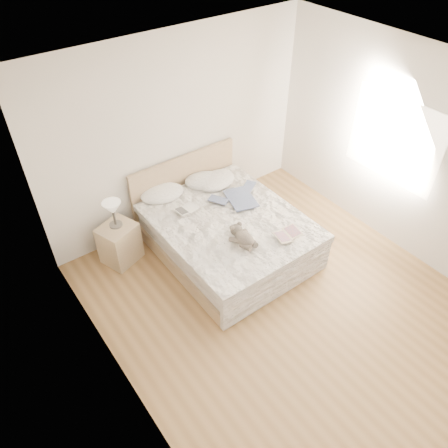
{
  "coord_description": "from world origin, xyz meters",
  "views": [
    {
      "loc": [
        -2.63,
        -2.32,
        4.22
      ],
      "look_at": [
        -0.13,
        1.05,
        0.62
      ],
      "focal_mm": 35.0,
      "sensor_mm": 36.0,
      "label": 1
    }
  ],
  "objects_px": {
    "childrens_book": "(287,235)",
    "nightstand": "(120,243)",
    "photo_book": "(186,210)",
    "table_lamp": "(113,209)",
    "bed": "(225,232)",
    "teddy_bear": "(244,243)"
  },
  "relations": [
    {
      "from": "nightstand",
      "to": "childrens_book",
      "type": "distance_m",
      "value": 2.2
    },
    {
      "from": "bed",
      "to": "photo_book",
      "type": "relative_size",
      "value": 7.5
    },
    {
      "from": "table_lamp",
      "to": "photo_book",
      "type": "xyz_separation_m",
      "value": [
        0.86,
        -0.34,
        -0.19
      ]
    },
    {
      "from": "bed",
      "to": "nightstand",
      "type": "height_order",
      "value": "bed"
    },
    {
      "from": "childrens_book",
      "to": "table_lamp",
      "type": "bearing_deg",
      "value": 146.48
    },
    {
      "from": "table_lamp",
      "to": "childrens_book",
      "type": "relative_size",
      "value": 1.06
    },
    {
      "from": "table_lamp",
      "to": "childrens_book",
      "type": "height_order",
      "value": "table_lamp"
    },
    {
      "from": "table_lamp",
      "to": "childrens_book",
      "type": "bearing_deg",
      "value": -43.34
    },
    {
      "from": "nightstand",
      "to": "photo_book",
      "type": "height_order",
      "value": "photo_book"
    },
    {
      "from": "bed",
      "to": "table_lamp",
      "type": "xyz_separation_m",
      "value": [
        -1.22,
        0.72,
        0.52
      ]
    },
    {
      "from": "teddy_bear",
      "to": "childrens_book",
      "type": "bearing_deg",
      "value": -21.47
    },
    {
      "from": "table_lamp",
      "to": "childrens_book",
      "type": "distance_m",
      "value": 2.19
    },
    {
      "from": "nightstand",
      "to": "teddy_bear",
      "type": "bearing_deg",
      "value": -50.11
    },
    {
      "from": "nightstand",
      "to": "table_lamp",
      "type": "bearing_deg",
      "value": 67.81
    },
    {
      "from": "childrens_book",
      "to": "nightstand",
      "type": "bearing_deg",
      "value": 147.46
    },
    {
      "from": "photo_book",
      "to": "childrens_book",
      "type": "relative_size",
      "value": 0.83
    },
    {
      "from": "photo_book",
      "to": "bed",
      "type": "bearing_deg",
      "value": -52.16
    },
    {
      "from": "photo_book",
      "to": "childrens_book",
      "type": "xyz_separation_m",
      "value": [
        0.73,
        -1.16,
        0.0
      ]
    },
    {
      "from": "nightstand",
      "to": "teddy_bear",
      "type": "xyz_separation_m",
      "value": [
        1.07,
        -1.28,
        0.37
      ]
    },
    {
      "from": "bed",
      "to": "childrens_book",
      "type": "height_order",
      "value": "bed"
    },
    {
      "from": "nightstand",
      "to": "photo_book",
      "type": "bearing_deg",
      "value": -19.42
    },
    {
      "from": "nightstand",
      "to": "childrens_book",
      "type": "bearing_deg",
      "value": -42.36
    }
  ]
}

